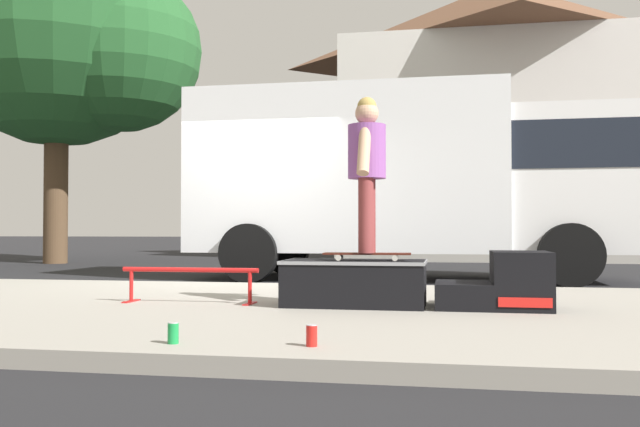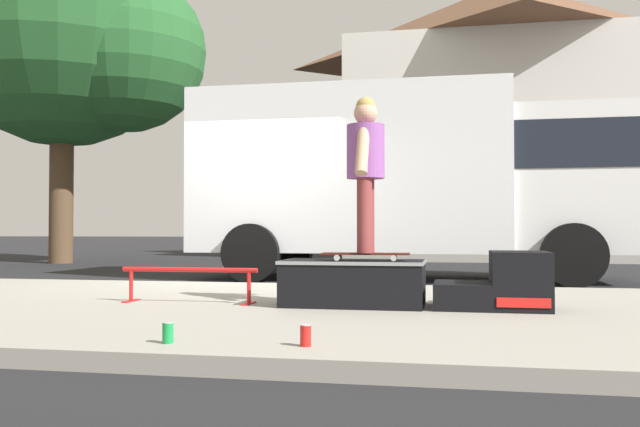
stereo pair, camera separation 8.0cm
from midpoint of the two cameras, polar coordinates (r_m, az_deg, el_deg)
The scene contains 12 objects.
ground_plane at distance 9.51m, azimuth -7.17°, elevation -6.21°, with size 140.00×140.00×0.00m, color black.
sidewalk_slab at distance 6.72m, azimuth -15.06°, elevation -7.67°, with size 50.00×5.00×0.12m, color gray.
skate_box at distance 6.19m, azimuth 2.58°, elevation -5.68°, with size 1.27×0.71×0.41m.
kicker_ramp at distance 6.14m, azimuth 14.66°, elevation -5.78°, with size 0.97×0.67×0.50m.
grind_rail at distance 6.52m, azimuth -11.19°, elevation -5.21°, with size 1.33×0.28×0.33m.
skateboard at distance 6.12m, azimuth 3.58°, elevation -3.41°, with size 0.79×0.24×0.07m.
skater_kid at distance 6.15m, azimuth 3.57°, elevation 4.40°, with size 0.34×0.72×1.40m.
soda_can at distance 4.05m, azimuth -1.28°, elevation -10.16°, with size 0.07×0.07×0.13m.
soda_can_b at distance 4.25m, azimuth -12.71°, elevation -9.72°, with size 0.07×0.07×0.13m.
box_truck at distance 11.28m, azimuth 7.21°, elevation 3.19°, with size 6.91×2.63×3.05m.
street_tree_main at distance 18.09m, azimuth -20.24°, elevation 14.19°, with size 6.54×5.94×8.78m.
house_behind at distance 21.66m, azimuth 14.88°, elevation 7.79°, with size 9.54×8.23×8.40m.
Camera 1 is at (2.85, -9.03, 0.80)m, focal length 38.30 mm.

